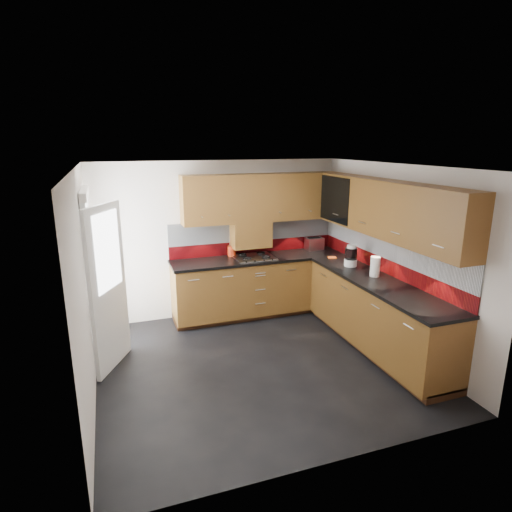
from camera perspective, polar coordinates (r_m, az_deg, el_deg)
name	(u,v)px	position (r m, az deg, el deg)	size (l,w,h in m)	color
room	(259,246)	(4.92, 0.37, 1.29)	(4.00, 3.80, 2.64)	black
base_cabinets	(311,301)	(6.27, 7.40, -5.93)	(2.70, 3.20, 0.95)	#552F13
countertop	(312,269)	(6.10, 7.50, -1.76)	(2.72, 3.22, 0.04)	black
backsplash	(320,245)	(6.31, 8.49, 1.52)	(2.70, 3.20, 0.54)	maroon
upper_cabinets	(323,203)	(6.05, 8.97, 6.98)	(2.50, 3.20, 0.72)	#552F13
extractor_hood	(251,234)	(6.61, -0.71, 2.92)	(0.60, 0.33, 0.40)	#552F13
glass_cabinet	(343,197)	(6.52, 11.55, 7.67)	(0.32, 0.80, 0.66)	black
back_door	(99,282)	(5.50, -20.20, -3.22)	(0.42, 1.19, 2.04)	white
gas_hob	(254,257)	(6.54, -0.23, -0.15)	(0.60, 0.52, 0.05)	silver
utensil_pot	(232,250)	(6.65, -3.26, 0.85)	(0.13, 0.13, 0.46)	red
toaster	(314,244)	(7.10, 7.78, 1.63)	(0.29, 0.18, 0.21)	silver
food_processor	(351,257)	(6.24, 12.53, -0.07)	(0.18, 0.18, 0.31)	white
paper_towel	(375,267)	(5.84, 15.60, -1.37)	(0.13, 0.13, 0.27)	white
orange_cloth	(332,258)	(6.65, 10.11, -0.21)	(0.12, 0.11, 0.01)	#E25919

